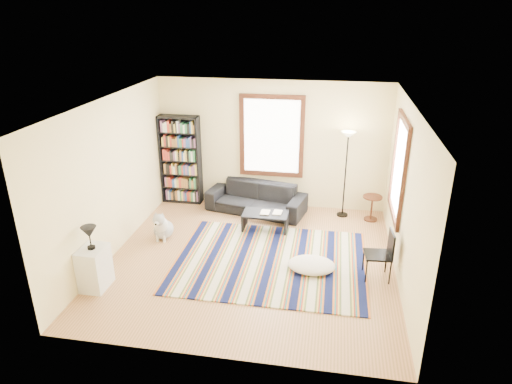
% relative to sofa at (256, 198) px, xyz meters
% --- Properties ---
extents(floor, '(5.00, 5.00, 0.10)m').
position_rel_sofa_xyz_m(floor, '(0.27, -2.05, -0.36)').
color(floor, tan).
rests_on(floor, ground).
extents(ceiling, '(5.00, 5.00, 0.10)m').
position_rel_sofa_xyz_m(ceiling, '(0.27, -2.05, 2.54)').
color(ceiling, white).
rests_on(ceiling, floor).
extents(wall_back, '(5.00, 0.10, 2.80)m').
position_rel_sofa_xyz_m(wall_back, '(0.27, 0.50, 1.09)').
color(wall_back, beige).
rests_on(wall_back, floor).
extents(wall_front, '(5.00, 0.10, 2.80)m').
position_rel_sofa_xyz_m(wall_front, '(0.27, -4.60, 1.09)').
color(wall_front, beige).
rests_on(wall_front, floor).
extents(wall_left, '(0.10, 5.00, 2.80)m').
position_rel_sofa_xyz_m(wall_left, '(-2.28, -2.05, 1.09)').
color(wall_left, beige).
rests_on(wall_left, floor).
extents(wall_right, '(0.10, 5.00, 2.80)m').
position_rel_sofa_xyz_m(wall_right, '(2.82, -2.05, 1.09)').
color(wall_right, beige).
rests_on(wall_right, floor).
extents(window_back, '(1.20, 0.06, 1.60)m').
position_rel_sofa_xyz_m(window_back, '(0.27, 0.42, 1.29)').
color(window_back, white).
rests_on(window_back, wall_back).
extents(window_right, '(0.06, 1.20, 1.60)m').
position_rel_sofa_xyz_m(window_right, '(2.74, -1.25, 1.29)').
color(window_right, white).
rests_on(window_right, wall_right).
extents(rug, '(3.34, 2.67, 0.02)m').
position_rel_sofa_xyz_m(rug, '(0.61, -2.07, -0.30)').
color(rug, '#0B1139').
rests_on(rug, floor).
extents(sofa, '(2.26, 1.27, 0.62)m').
position_rel_sofa_xyz_m(sofa, '(0.00, 0.00, 0.00)').
color(sofa, black).
rests_on(sofa, floor).
extents(bookshelf, '(0.90, 0.30, 2.00)m').
position_rel_sofa_xyz_m(bookshelf, '(-1.77, 0.27, 0.69)').
color(bookshelf, black).
rests_on(bookshelf, floor).
extents(coffee_table, '(0.91, 0.52, 0.36)m').
position_rel_sofa_xyz_m(coffee_table, '(0.34, -0.84, -0.13)').
color(coffee_table, black).
rests_on(coffee_table, floor).
extents(book_a, '(0.19, 0.25, 0.02)m').
position_rel_sofa_xyz_m(book_a, '(0.24, -0.84, 0.06)').
color(book_a, beige).
rests_on(book_a, coffee_table).
extents(book_b, '(0.19, 0.25, 0.02)m').
position_rel_sofa_xyz_m(book_b, '(0.49, -0.79, 0.06)').
color(book_b, beige).
rests_on(book_b, coffee_table).
extents(floor_cushion, '(0.99, 0.89, 0.20)m').
position_rel_sofa_xyz_m(floor_cushion, '(1.35, -2.23, -0.21)').
color(floor_cushion, beige).
rests_on(floor_cushion, floor).
extents(floor_lamp, '(0.38, 0.38, 1.86)m').
position_rel_sofa_xyz_m(floor_lamp, '(1.88, 0.10, 0.62)').
color(floor_lamp, black).
rests_on(floor_lamp, floor).
extents(side_table, '(0.47, 0.47, 0.54)m').
position_rel_sofa_xyz_m(side_table, '(2.47, -0.02, -0.04)').
color(side_table, '#492012').
rests_on(side_table, floor).
extents(folding_chair, '(0.45, 0.44, 0.86)m').
position_rel_sofa_xyz_m(folding_chair, '(2.42, -2.28, 0.12)').
color(folding_chair, black).
rests_on(folding_chair, floor).
extents(white_cabinet, '(0.39, 0.50, 0.70)m').
position_rel_sofa_xyz_m(white_cabinet, '(-2.03, -3.32, 0.04)').
color(white_cabinet, silver).
rests_on(white_cabinet, floor).
extents(table_lamp, '(0.28, 0.28, 0.38)m').
position_rel_sofa_xyz_m(table_lamp, '(-2.03, -3.32, 0.58)').
color(table_lamp, black).
rests_on(table_lamp, white_cabinet).
extents(dog, '(0.42, 0.59, 0.59)m').
position_rel_sofa_xyz_m(dog, '(-1.56, -1.53, -0.02)').
color(dog, '#BDBDBD').
rests_on(dog, floor).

